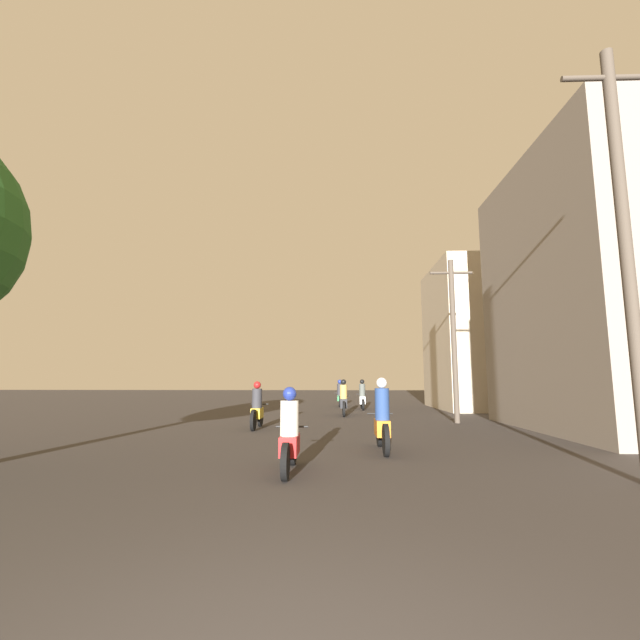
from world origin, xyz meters
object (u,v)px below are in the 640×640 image
motorcycle_white (362,397)px  motorcycle_green (340,396)px  motorcycle_red (290,437)px  building_right_far (480,336)px  utility_pole_far (454,335)px  motorcycle_black (344,401)px  utility_pole_near (625,244)px  building_right_near (603,291)px  motorcycle_orange (382,421)px  motorcycle_yellow (257,409)px

motorcycle_white → motorcycle_green: size_ratio=0.95×
motorcycle_red → building_right_far: bearing=58.0°
utility_pole_far → motorcycle_red: bearing=-121.6°
motorcycle_black → utility_pole_near: size_ratio=0.27×
motorcycle_white → utility_pole_near: 16.79m
motorcycle_green → building_right_near: 14.93m
motorcycle_black → building_right_near: building_right_near is taller
motorcycle_green → utility_pole_far: bearing=-64.0°
motorcycle_red → building_right_near: (9.34, 6.05, 3.80)m
motorcycle_black → motorcycle_green: size_ratio=0.97×
motorcycle_red → utility_pole_near: bearing=-10.6°
building_right_far → utility_pole_near: size_ratio=1.08×
motorcycle_green → utility_pole_far: 10.57m
motorcycle_black → motorcycle_white: size_ratio=1.02×
motorcycle_red → motorcycle_white: bearing=78.4°
motorcycle_orange → building_right_far: (6.96, 13.95, 3.27)m
motorcycle_red → building_right_near: building_right_near is taller
motorcycle_yellow → utility_pole_near: utility_pole_near is taller
motorcycle_orange → building_right_near: bearing=20.4°
motorcycle_orange → utility_pole_near: bearing=-45.0°
motorcycle_white → building_right_far: 7.41m
motorcycle_yellow → motorcycle_white: bearing=60.3°
motorcycle_yellow → utility_pole_far: bearing=10.4°
building_right_near → utility_pole_near: 7.76m
building_right_near → utility_pole_far: building_right_near is taller
motorcycle_red → motorcycle_yellow: motorcycle_yellow is taller
motorcycle_orange → motorcycle_black: size_ratio=1.05×
motorcycle_red → motorcycle_white: (2.21, 15.44, 0.04)m
motorcycle_orange → utility_pole_far: size_ratio=0.33×
building_right_near → motorcycle_black: bearing=146.0°
motorcycle_red → motorcycle_orange: bearing=47.0°
motorcycle_white → utility_pole_far: utility_pole_far is taller
motorcycle_black → motorcycle_yellow: bearing=-123.7°
motorcycle_white → motorcycle_green: bearing=110.2°
motorcycle_white → building_right_far: building_right_far is taller
motorcycle_black → motorcycle_green: bearing=87.1°
motorcycle_red → motorcycle_orange: size_ratio=0.91×
utility_pole_near → motorcycle_orange: bearing=141.6°
motorcycle_red → utility_pole_far: bearing=55.0°
motorcycle_black → motorcycle_orange: bearing=-89.6°
motorcycle_red → building_right_near: bearing=29.5°
building_right_far → utility_pole_far: 8.47m
motorcycle_black → utility_pole_near: utility_pole_near is taller
motorcycle_orange → motorcycle_black: motorcycle_orange is taller
building_right_near → utility_pole_far: 4.93m
motorcycle_orange → motorcycle_yellow: bearing=123.8°
motorcycle_yellow → utility_pole_near: bearing=-50.3°
motorcycle_yellow → utility_pole_near: size_ratio=0.26×
motorcycle_white → utility_pole_far: 7.98m
motorcycle_red → utility_pole_near: 6.45m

